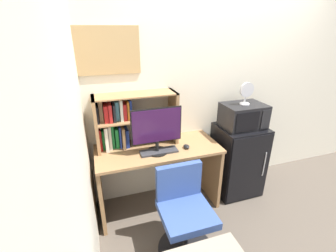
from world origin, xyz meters
The scene contains 12 objects.
wall_back centered at (0.40, 0.02, 1.30)m, with size 6.40×0.04×2.60m, color silver.
wall_left centered at (-1.62, -1.60, 1.30)m, with size 0.04×4.40×2.60m, color silver.
desk centered at (-0.90, -0.29, 0.53)m, with size 1.31×0.58×0.77m.
hutch_bookshelf centered at (-1.21, -0.12, 1.06)m, with size 0.85×0.27×0.56m.
monitor centered at (-0.93, -0.37, 1.03)m, with size 0.51×0.21×0.47m.
keyboard centered at (-0.91, -0.38, 0.78)m, with size 0.38×0.13×0.02m, color #333338.
computer_mouse centered at (-0.61, -0.39, 0.78)m, with size 0.06×0.09×0.04m, color black.
mini_fridge centered at (0.12, -0.30, 0.44)m, with size 0.54×0.50×0.88m.
microwave centered at (0.12, -0.30, 1.01)m, with size 0.47×0.35×0.27m.
desk_fan centered at (0.11, -0.30, 1.29)m, with size 0.16×0.11×0.25m.
desk_chair centered at (-0.83, -0.91, 0.36)m, with size 0.51×0.51×0.82m.
wall_corkboard centered at (-1.35, -0.01, 1.74)m, with size 0.72×0.02×0.45m, color tan.
Camera 1 is at (-1.47, -2.39, 1.93)m, focal length 24.82 mm.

